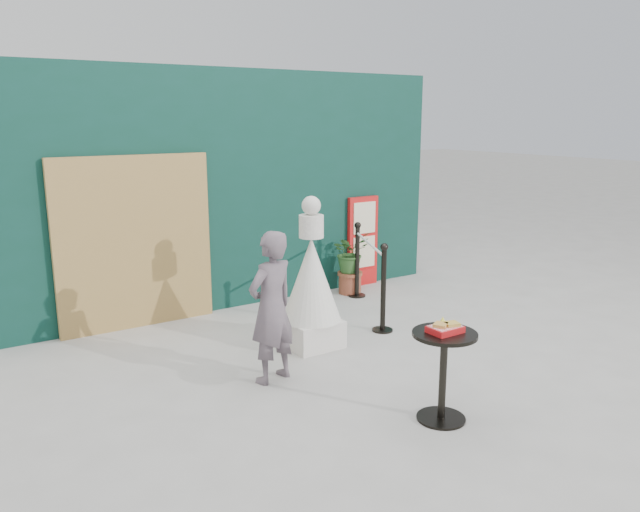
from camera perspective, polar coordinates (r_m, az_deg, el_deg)
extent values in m
plane|color=#ADAAA5|center=(5.89, 6.57, -11.71)|extent=(60.00, 60.00, 0.00)
cube|color=#0B3228|center=(8.08, -7.68, 6.01)|extent=(6.00, 0.30, 3.00)
cube|color=tan|center=(7.47, -16.55, 1.15)|extent=(1.80, 0.08, 2.00)
imported|color=#685961|center=(5.74, -4.46, -4.70)|extent=(0.59, 0.47, 1.43)
cube|color=red|center=(9.04, 3.91, 1.35)|extent=(0.50, 0.06, 1.30)
cube|color=beige|center=(8.95, 4.08, 3.51)|extent=(0.38, 0.02, 0.45)
cube|color=beige|center=(9.05, 4.03, 0.38)|extent=(0.38, 0.02, 0.45)
cube|color=red|center=(9.13, 4.00, -1.77)|extent=(0.38, 0.02, 0.18)
cube|color=silver|center=(6.76, -0.77, -7.00)|extent=(0.54, 0.54, 0.30)
cone|color=silver|center=(6.58, -0.79, -2.12)|extent=(0.63, 0.63, 0.89)
cylinder|color=white|center=(6.46, -0.80, 2.73)|extent=(0.26, 0.26, 0.24)
sphere|color=silver|center=(6.43, -0.81, 4.64)|extent=(0.20, 0.20, 0.20)
cylinder|color=black|center=(5.36, 11.00, -14.34)|extent=(0.40, 0.40, 0.02)
cylinder|color=black|center=(5.22, 11.16, -10.91)|extent=(0.06, 0.06, 0.72)
cylinder|color=black|center=(5.08, 11.34, -7.03)|extent=(0.52, 0.52, 0.03)
cube|color=red|center=(5.07, 11.36, -6.60)|extent=(0.26, 0.19, 0.05)
cube|color=red|center=(5.06, 11.38, -6.31)|extent=(0.24, 0.17, 0.00)
cube|color=#E39D53|center=(5.03, 10.98, -6.20)|extent=(0.15, 0.14, 0.02)
cube|color=gold|center=(5.07, 11.95, -6.09)|extent=(0.13, 0.13, 0.02)
cone|color=yellow|center=(5.09, 11.16, -5.77)|extent=(0.06, 0.06, 0.06)
cylinder|color=brown|center=(8.72, 2.75, -2.58)|extent=(0.31, 0.31, 0.26)
cylinder|color=brown|center=(8.68, 2.76, -1.61)|extent=(0.35, 0.35, 0.04)
imported|color=#2B5323|center=(8.61, 2.78, 0.37)|extent=(0.52, 0.45, 0.57)
cylinder|color=black|center=(7.28, 5.73, -6.74)|extent=(0.24, 0.24, 0.02)
cylinder|color=black|center=(7.14, 5.81, -3.18)|extent=(0.06, 0.06, 0.96)
sphere|color=black|center=(7.02, 5.90, 0.82)|extent=(0.09, 0.09, 0.09)
cylinder|color=black|center=(8.61, 3.38, -3.62)|extent=(0.24, 0.24, 0.02)
cylinder|color=black|center=(8.49, 3.42, -0.57)|extent=(0.06, 0.06, 0.96)
sphere|color=black|center=(8.39, 3.47, 2.82)|extent=(0.09, 0.09, 0.09)
cylinder|color=silver|center=(7.72, 4.56, 1.11)|extent=(0.63, 1.31, 0.03)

